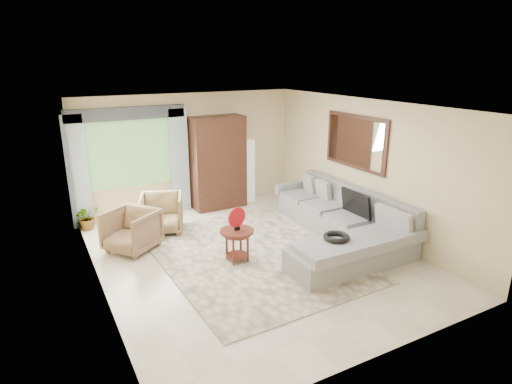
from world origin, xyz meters
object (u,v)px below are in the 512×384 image
sectional_sofa (341,227)px  armchair_left (131,231)px  armoire (218,163)px  floor_lamp (248,171)px  tv_screen (356,204)px  potted_plant (87,217)px  coffee_table (237,245)px  armchair_right (162,213)px

sectional_sofa → armchair_left: bearing=157.8°
armoire → floor_lamp: bearing=4.3°
tv_screen → potted_plant: 5.32m
potted_plant → coffee_table: bearing=-53.6°
tv_screen → potted_plant: size_ratio=1.40×
coffee_table → armoire: size_ratio=0.27×
armchair_left → armoire: bearing=86.0°
coffee_table → floor_lamp: 3.30m
coffee_table → potted_plant: (-2.02, 2.74, -0.04)m
tv_screen → coffee_table: (-2.37, 0.22, -0.42)m
coffee_table → armchair_left: size_ratio=0.69×
armchair_left → armoire: size_ratio=0.39×
armchair_left → potted_plant: bearing=165.6°
armoire → potted_plant: bearing=-179.9°
potted_plant → floor_lamp: 3.72m
armchair_left → coffee_table: bearing=12.4°
sectional_sofa → armchair_left: sectional_sofa is taller
armchair_right → armoire: size_ratio=0.40×
tv_screen → armchair_left: size_ratio=0.90×
armchair_left → floor_lamp: 3.49m
sectional_sofa → tv_screen: bearing=-15.3°
sectional_sofa → armoire: (-1.23, 2.90, 0.77)m
armchair_right → potted_plant: bearing=167.5°
sectional_sofa → floor_lamp: floor_lamp is taller
floor_lamp → armoire: bearing=-175.7°
sectional_sofa → coffee_table: (-2.10, 0.15, 0.02)m
sectional_sofa → armchair_right: size_ratio=4.16×
potted_plant → armoire: (2.89, 0.00, 0.79)m
tv_screen → armchair_right: size_ratio=0.89×
tv_screen → coffee_table: size_ratio=1.29×
sectional_sofa → armoire: armoire is taller
potted_plant → armchair_right: bearing=-32.5°
armchair_left → sectional_sofa: bearing=32.0°
armchair_left → floor_lamp: size_ratio=0.55×
potted_plant → armoire: 3.00m
armchair_left → floor_lamp: floor_lamp is taller
coffee_table → armoire: (0.87, 2.75, 0.75)m
armchair_left → armchair_right: 0.95m
sectional_sofa → floor_lamp: size_ratio=2.31×
coffee_table → potted_plant: 3.41m
potted_plant → armoire: armoire is taller
armchair_right → floor_lamp: 2.58m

